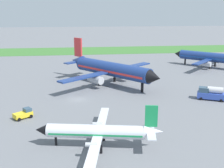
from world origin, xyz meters
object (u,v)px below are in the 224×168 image
(airplane_parked_jet_far, at_px, (211,57))
(airplane_midfield_jet, at_px, (110,69))
(pushback_tug_near_gate, at_px, (24,114))
(fuel_truck_midfield, at_px, (211,93))
(airplane_foreground_turboprop, at_px, (98,131))

(airplane_parked_jet_far, relative_size, airplane_midfield_jet, 0.81)
(pushback_tug_near_gate, height_order, fuel_truck_midfield, fuel_truck_midfield)
(airplane_foreground_turboprop, distance_m, airplane_midfield_jet, 38.52)
(airplane_parked_jet_far, bearing_deg, airplane_midfield_jet, 71.94)
(airplane_parked_jet_far, distance_m, airplane_midfield_jet, 44.92)
(airplane_midfield_jet, distance_m, pushback_tug_near_gate, 31.64)
(airplane_foreground_turboprop, height_order, pushback_tug_near_gate, airplane_foreground_turboprop)
(airplane_midfield_jet, distance_m, fuel_truck_midfield, 28.52)
(airplane_midfield_jet, height_order, pushback_tug_near_gate, airplane_midfield_jet)
(airplane_foreground_turboprop, bearing_deg, fuel_truck_midfield, -133.45)
(pushback_tug_near_gate, relative_size, fuel_truck_midfield, 0.58)
(airplane_parked_jet_far, xyz_separation_m, pushback_tug_near_gate, (-60.51, -43.94, -2.92))
(pushback_tug_near_gate, bearing_deg, airplane_foreground_turboprop, -81.27)
(airplane_midfield_jet, bearing_deg, fuel_truck_midfield, 13.02)
(pushback_tug_near_gate, bearing_deg, fuel_truck_midfield, -27.37)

